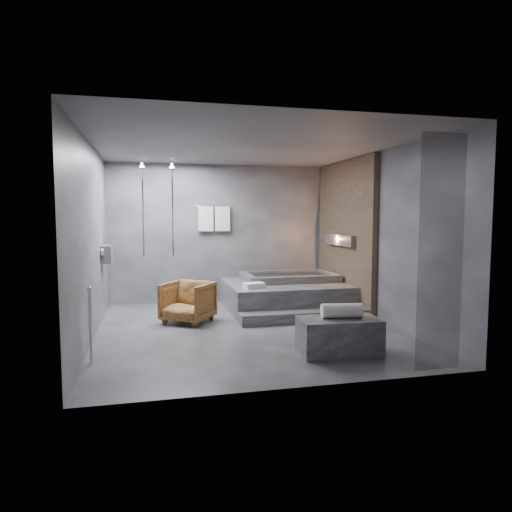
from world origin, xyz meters
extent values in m
plane|color=#2E2E30|center=(0.00, 0.00, 0.00)|extent=(5.00, 5.00, 0.00)
cube|color=#4C4C4F|center=(0.00, 0.00, 2.80)|extent=(4.50, 5.00, 0.04)
cube|color=#38383D|center=(0.00, 2.50, 1.40)|extent=(4.50, 0.04, 2.80)
cube|color=#38383D|center=(0.00, -2.50, 1.40)|extent=(4.50, 0.04, 2.80)
cube|color=#38383D|center=(-2.25, 0.00, 1.40)|extent=(0.04, 5.00, 2.80)
cube|color=#38383D|center=(2.25, 0.00, 1.40)|extent=(0.04, 5.00, 2.80)
cube|color=#9D7D5C|center=(2.19, 1.25, 1.40)|extent=(0.10, 2.40, 2.78)
cube|color=#FF9938|center=(2.11, 1.25, 1.30)|extent=(0.14, 1.20, 0.20)
cube|color=gray|center=(-2.16, 1.40, 1.10)|extent=(0.16, 0.42, 0.30)
imported|color=beige|center=(-2.15, 1.30, 1.05)|extent=(0.08, 0.08, 0.21)
imported|color=beige|center=(-2.15, 1.50, 1.03)|extent=(0.07, 0.07, 0.15)
cylinder|color=silver|center=(-1.00, 2.05, 1.90)|extent=(0.04, 0.04, 1.80)
cylinder|color=silver|center=(-1.55, 2.05, 1.90)|extent=(0.04, 0.04, 1.80)
cylinder|color=silver|center=(-0.15, 2.44, 1.95)|extent=(0.75, 0.02, 0.02)
cube|color=white|center=(-0.32, 2.42, 1.70)|extent=(0.30, 0.06, 0.50)
cube|color=white|center=(0.02, 2.42, 1.70)|extent=(0.30, 0.06, 0.50)
cylinder|color=silver|center=(-2.15, -1.20, 0.45)|extent=(0.04, 0.04, 0.90)
cube|color=black|center=(1.65, -2.45, 1.35)|extent=(0.55, 0.01, 2.60)
cube|color=#333335|center=(1.05, 1.45, 0.25)|extent=(2.20, 2.00, 0.50)
cube|color=#333335|center=(1.05, 0.27, 0.09)|extent=(2.20, 0.36, 0.18)
cube|color=#313133|center=(0.89, -1.51, 0.23)|extent=(1.05, 0.62, 0.46)
imported|color=#482B12|center=(-0.84, 0.69, 0.34)|extent=(1.02, 1.02, 0.68)
cylinder|color=white|center=(0.93, -1.49, 0.55)|extent=(0.54, 0.26, 0.19)
cube|color=silver|center=(0.32, 0.87, 0.55)|extent=(0.39, 0.31, 0.09)
camera|label=1|loc=(-1.46, -6.82, 1.75)|focal=32.00mm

